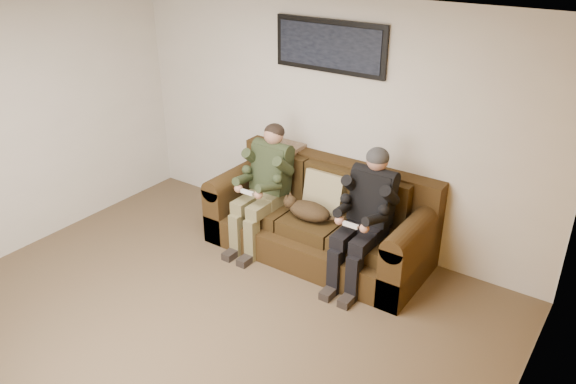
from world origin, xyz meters
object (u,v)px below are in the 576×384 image
Objects in this scene: sofa at (322,220)px; cat at (308,210)px; person_right at (366,210)px; person_left at (265,180)px; framed_poster at (330,46)px.

sofa is 0.30m from cat.
cat is at bearing -177.84° from person_right.
person_left is 1.52m from framed_poster.
person_right is 1.06× the size of framed_poster.
sofa is 1.76× the size of person_left.
person_right is 0.67m from cat.
framed_poster is (-0.80, 0.58, 1.35)m from person_right.
cat is at bearing -100.70° from sofa.
person_right is at bearing 0.02° from person_left.
person_left is 1.20m from person_right.
sofa is at bearing -62.42° from framed_poster.
person_left is at bearing -161.97° from sofa.
person_right is (1.20, 0.00, 0.00)m from person_left.
person_left is at bearing -124.73° from framed_poster.
person_right is 2.02× the size of cat.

